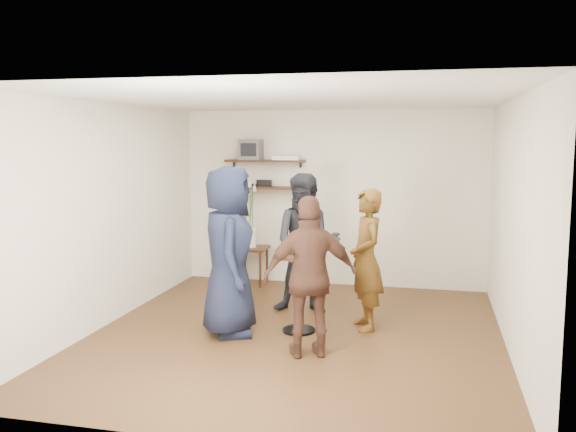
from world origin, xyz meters
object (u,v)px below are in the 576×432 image
(person_plaid, at_px, (366,259))
(person_navy, at_px, (229,251))
(person_brown, at_px, (311,277))
(side_table, at_px, (251,253))
(drinks_table, at_px, (299,282))
(dvd_deck, at_px, (287,158))
(person_dark, at_px, (307,244))
(radio, at_px, (264,183))
(crt_monitor, at_px, (251,150))

(person_plaid, distance_m, person_navy, 1.57)
(person_plaid, relative_size, person_brown, 1.00)
(side_table, distance_m, person_brown, 3.16)
(drinks_table, bearing_deg, dvd_deck, 106.74)
(drinks_table, distance_m, person_plaid, 0.82)
(drinks_table, bearing_deg, person_dark, 95.10)
(drinks_table, bearing_deg, radio, 114.57)
(person_brown, bearing_deg, drinks_table, -90.00)
(person_navy, bearing_deg, person_plaid, -88.15)
(dvd_deck, height_order, person_navy, dvd_deck)
(dvd_deck, bearing_deg, person_brown, -72.23)
(crt_monitor, distance_m, dvd_deck, 0.56)
(crt_monitor, bearing_deg, dvd_deck, 0.00)
(crt_monitor, xyz_separation_m, person_plaid, (1.94, -1.93, -1.21))
(crt_monitor, distance_m, person_dark, 2.17)
(side_table, height_order, person_plaid, person_plaid)
(person_plaid, relative_size, person_dark, 0.92)
(person_plaid, bearing_deg, person_navy, -91.85)
(person_dark, relative_size, person_navy, 0.93)
(crt_monitor, bearing_deg, radio, 0.00)
(side_table, relative_size, person_plaid, 0.35)
(person_brown, bearing_deg, crt_monitor, -83.99)
(drinks_table, bearing_deg, person_navy, -161.02)
(dvd_deck, relative_size, person_dark, 0.23)
(crt_monitor, relative_size, person_navy, 0.17)
(side_table, relative_size, person_brown, 0.35)
(drinks_table, xyz_separation_m, person_dark, (-0.07, 0.78, 0.31))
(crt_monitor, height_order, drinks_table, crt_monitor)
(person_navy, bearing_deg, person_dark, -51.94)
(person_brown, bearing_deg, person_navy, -45.92)
(person_dark, distance_m, person_navy, 1.24)
(dvd_deck, bearing_deg, radio, 180.00)
(side_table, distance_m, drinks_table, 2.37)
(person_brown, bearing_deg, person_plaid, -134.07)
(radio, relative_size, person_dark, 0.13)
(person_navy, bearing_deg, side_table, -8.32)
(radio, bearing_deg, person_dark, -56.76)
(radio, height_order, person_brown, person_brown)
(dvd_deck, distance_m, person_brown, 3.30)
(dvd_deck, bearing_deg, crt_monitor, 180.00)
(crt_monitor, xyz_separation_m, person_navy, (0.48, -2.49, -1.07))
(crt_monitor, height_order, person_plaid, crt_monitor)
(person_plaid, bearing_deg, side_table, -155.39)
(drinks_table, distance_m, person_dark, 0.84)
(person_navy, relative_size, person_brown, 1.16)
(dvd_deck, bearing_deg, person_dark, -67.47)
(person_plaid, distance_m, person_dark, 0.93)
(radio, xyz_separation_m, person_brown, (1.30, -2.96, -0.70))
(crt_monitor, height_order, dvd_deck, crt_monitor)
(dvd_deck, relative_size, person_navy, 0.21)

